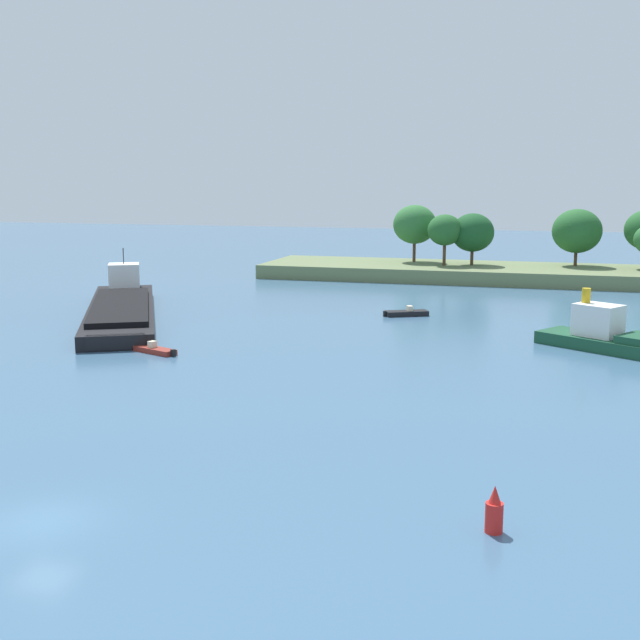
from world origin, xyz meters
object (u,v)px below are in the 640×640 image
(small_motorboat, at_px, (406,313))
(tugboat, at_px, (603,334))
(fishing_skiff, at_px, (155,350))
(cargo_barge, at_px, (121,308))
(channel_buoy_red, at_px, (494,512))

(small_motorboat, bearing_deg, tugboat, -32.92)
(small_motorboat, bearing_deg, fishing_skiff, -124.71)
(cargo_barge, distance_m, fishing_skiff, 18.21)
(fishing_skiff, distance_m, channel_buoy_red, 38.40)
(cargo_barge, xyz_separation_m, fishing_skiff, (11.19, -14.35, -0.73))
(tugboat, bearing_deg, cargo_barge, 176.27)
(small_motorboat, xyz_separation_m, tugboat, (18.10, -11.72, 0.93))
(fishing_skiff, xyz_separation_m, tugboat, (34.11, 11.40, 0.97))
(fishing_skiff, distance_m, tugboat, 35.97)
(tugboat, bearing_deg, small_motorboat, 147.08)
(small_motorboat, bearing_deg, cargo_barge, -162.13)
(fishing_skiff, relative_size, tugboat, 0.40)
(cargo_barge, relative_size, small_motorboat, 6.91)
(fishing_skiff, xyz_separation_m, channel_buoy_red, (28.16, -26.10, 0.57))
(fishing_skiff, bearing_deg, cargo_barge, 127.95)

